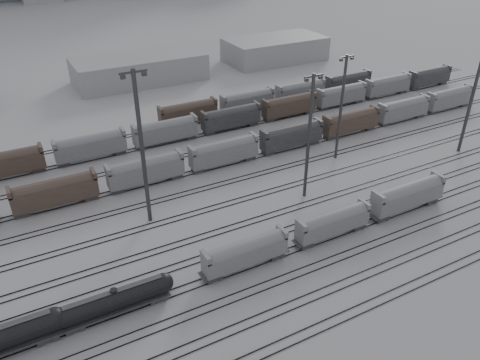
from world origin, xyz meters
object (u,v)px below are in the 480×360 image
tank_car_b (115,300)px  hopper_car_c (408,195)px  hopper_car_b (333,222)px  light_mast_c (309,135)px  hopper_car_a (245,252)px

tank_car_b → hopper_car_c: (52.50, 0.00, 1.00)m
tank_car_b → hopper_car_b: (35.94, 0.00, 0.63)m
hopper_car_c → light_mast_c: light_mast_c is taller
hopper_car_a → hopper_car_b: bearing=0.0°
tank_car_b → light_mast_c: bearing=17.9°
tank_car_b → hopper_car_b: hopper_car_b is taller
hopper_car_a → light_mast_c: light_mast_c is taller
hopper_car_a → hopper_car_c: 32.88m
hopper_car_b → light_mast_c: size_ratio=0.56×
hopper_car_a → light_mast_c: bearing=32.7°
tank_car_b → light_mast_c: light_mast_c is taller
hopper_car_b → hopper_car_a: bearing=180.0°
light_mast_c → hopper_car_a: bearing=-147.3°
tank_car_b → hopper_car_b: 35.95m
hopper_car_c → light_mast_c: 20.45m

